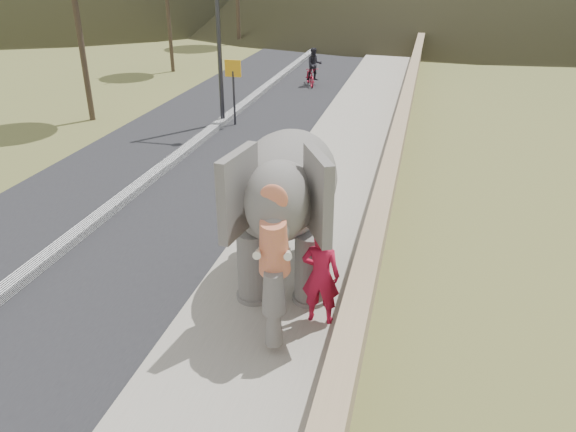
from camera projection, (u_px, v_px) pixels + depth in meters
The scene contains 7 objects.
road at pixel (164, 170), 16.69m from camera, with size 7.00×120.00×0.03m, color black.
median at pixel (164, 167), 16.65m from camera, with size 0.35×120.00×0.22m, color black.
walkway at pixel (330, 183), 15.58m from camera, with size 3.00×120.00×0.15m, color #9E9687.
parapet at pixel (391, 173), 15.01m from camera, with size 0.30×120.00×1.10m, color tan.
signboard at pixel (233, 81), 20.32m from camera, with size 0.60×0.08×2.40m.
elephant_and_man at pixel (286, 205), 10.48m from camera, with size 2.72×4.40×2.98m.
motorcyclist at pixel (312, 71), 26.89m from camera, with size 1.22×1.79×1.78m.
Camera 1 is at (2.35, -4.32, 5.93)m, focal length 35.00 mm.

